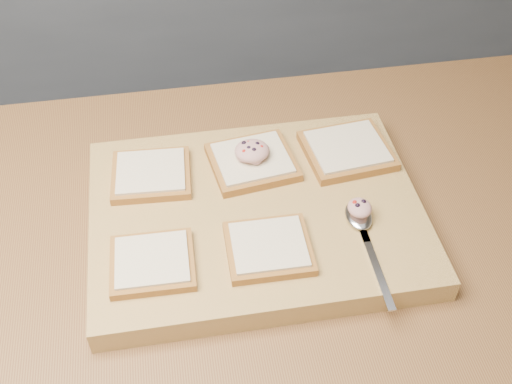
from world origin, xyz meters
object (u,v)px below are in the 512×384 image
at_px(bread_far_center, 252,161).
at_px(tuna_salad_dollop, 252,151).
at_px(spoon, 361,223).
at_px(cutting_board, 256,215).

bearing_deg(bread_far_center, tuna_salad_dollop, 129.41).
bearing_deg(tuna_salad_dollop, spoon, -48.81).
bearing_deg(tuna_salad_dollop, cutting_board, -95.54).
relative_size(bread_far_center, spoon, 0.74).
height_order(cutting_board, bread_far_center, bread_far_center).
xyz_separation_m(bread_far_center, tuna_salad_dollop, (-0.00, 0.00, 0.02)).
height_order(cutting_board, spoon, spoon).
relative_size(cutting_board, spoon, 2.53).
distance_m(tuna_salad_dollop, spoon, 0.20).
distance_m(cutting_board, tuna_salad_dollop, 0.10).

